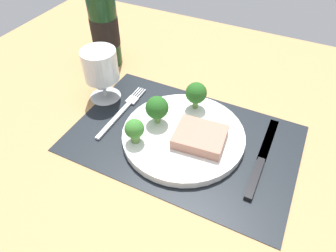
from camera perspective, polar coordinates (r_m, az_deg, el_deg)
ground_plane at (r=65.57cm, az=2.80°, el=-3.29°), size 140.00×110.00×3.00cm
placemat at (r=64.37cm, az=2.85°, el=-2.30°), size 46.68×30.45×0.30cm
plate at (r=63.69cm, az=2.88°, el=-1.71°), size 25.49×25.49×1.60cm
steak at (r=60.90cm, az=6.01°, el=-2.02°), size 10.63×9.19×2.29cm
broccoli_center at (r=66.65cm, az=5.30°, el=6.14°), size 4.68×4.68×6.43cm
broccoli_near_fork at (r=62.82cm, az=-2.07°, el=3.41°), size 4.84×4.84×6.37cm
broccoli_front_edge at (r=59.54cm, az=-6.30°, el=-0.67°), size 3.91×3.91×5.31cm
fork at (r=70.80cm, az=-8.55°, el=2.83°), size 2.40×19.20×0.50cm
knife at (r=62.20cm, az=16.95°, el=-6.38°), size 1.80×23.00×0.80cm
wine_bottle at (r=83.74cm, az=-11.87°, el=17.97°), size 7.29×7.29×31.17cm
wine_glass at (r=71.73cm, az=-12.50°, el=10.52°), size 7.93×7.93×12.61cm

